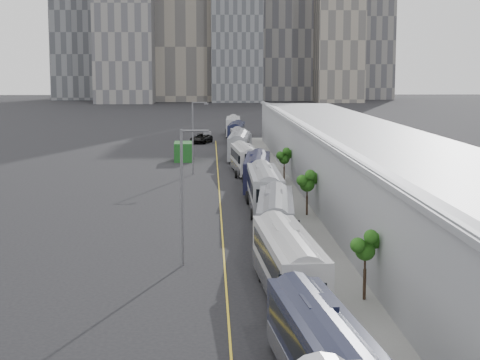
{
  "coord_description": "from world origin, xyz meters",
  "views": [
    {
      "loc": [
        -2.38,
        -10.63,
        13.0
      ],
      "look_at": [
        0.26,
        61.36,
        3.0
      ],
      "focal_mm": 60.0,
      "sensor_mm": 36.0,
      "label": 1
    }
  ],
  "objects_px": {
    "bus_6": "(245,161)",
    "street_lamp_far": "(194,133)",
    "bus_3": "(276,223)",
    "bus_9": "(236,134)",
    "bus_2": "(288,269)",
    "bus_4": "(264,193)",
    "street_lamp_near": "(185,188)",
    "bus_7": "(239,148)",
    "suv": "(201,138)",
    "bus_10": "(233,128)",
    "bus_8": "(240,142)",
    "bus_5": "(257,175)",
    "shipping_container": "(183,152)"
  },
  "relations": [
    {
      "from": "bus_4",
      "to": "bus_10",
      "type": "bearing_deg",
      "value": 90.77
    },
    {
      "from": "bus_2",
      "to": "suv",
      "type": "distance_m",
      "value": 96.65
    },
    {
      "from": "bus_6",
      "to": "suv",
      "type": "distance_m",
      "value": 41.89
    },
    {
      "from": "bus_5",
      "to": "street_lamp_far",
      "type": "xyz_separation_m",
      "value": [
        -7.09,
        12.66,
        3.59
      ]
    },
    {
      "from": "bus_3",
      "to": "bus_7",
      "type": "xyz_separation_m",
      "value": [
        -0.69,
        56.87,
        0.06
      ]
    },
    {
      "from": "bus_6",
      "to": "street_lamp_far",
      "type": "distance_m",
      "value": 7.31
    },
    {
      "from": "bus_4",
      "to": "suv",
      "type": "relative_size",
      "value": 2.24
    },
    {
      "from": "bus_7",
      "to": "street_lamp_near",
      "type": "relative_size",
      "value": 1.48
    },
    {
      "from": "shipping_container",
      "to": "bus_3",
      "type": "bearing_deg",
      "value": -82.1
    },
    {
      "from": "bus_6",
      "to": "bus_4",
      "type": "bearing_deg",
      "value": -92.49
    },
    {
      "from": "bus_4",
      "to": "street_lamp_near",
      "type": "height_order",
      "value": "street_lamp_near"
    },
    {
      "from": "bus_3",
      "to": "bus_6",
      "type": "height_order",
      "value": "bus_3"
    },
    {
      "from": "bus_10",
      "to": "street_lamp_near",
      "type": "bearing_deg",
      "value": -91.48
    },
    {
      "from": "shipping_container",
      "to": "bus_4",
      "type": "bearing_deg",
      "value": -78.87
    },
    {
      "from": "bus_6",
      "to": "street_lamp_far",
      "type": "bearing_deg",
      "value": -177.36
    },
    {
      "from": "bus_3",
      "to": "bus_4",
      "type": "xyz_separation_m",
      "value": [
        0.12,
        14.26,
        0.09
      ]
    },
    {
      "from": "bus_2",
      "to": "bus_4",
      "type": "height_order",
      "value": "bus_4"
    },
    {
      "from": "bus_8",
      "to": "suv",
      "type": "relative_size",
      "value": 2.01
    },
    {
      "from": "bus_10",
      "to": "street_lamp_far",
      "type": "bearing_deg",
      "value": -94.5
    },
    {
      "from": "bus_3",
      "to": "bus_4",
      "type": "relative_size",
      "value": 0.96
    },
    {
      "from": "shipping_container",
      "to": "bus_10",
      "type": "bearing_deg",
      "value": 77.72
    },
    {
      "from": "bus_8",
      "to": "bus_6",
      "type": "bearing_deg",
      "value": -93.39
    },
    {
      "from": "bus_10",
      "to": "suv",
      "type": "height_order",
      "value": "bus_10"
    },
    {
      "from": "bus_9",
      "to": "bus_7",
      "type": "bearing_deg",
      "value": -85.81
    },
    {
      "from": "shipping_container",
      "to": "bus_2",
      "type": "bearing_deg",
      "value": -84.28
    },
    {
      "from": "bus_10",
      "to": "shipping_container",
      "type": "distance_m",
      "value": 43.09
    },
    {
      "from": "bus_7",
      "to": "street_lamp_near",
      "type": "height_order",
      "value": "street_lamp_near"
    },
    {
      "from": "bus_7",
      "to": "bus_5",
      "type": "bearing_deg",
      "value": -83.36
    },
    {
      "from": "street_lamp_far",
      "to": "bus_10",
      "type": "bearing_deg",
      "value": 83.61
    },
    {
      "from": "bus_10",
      "to": "bus_5",
      "type": "bearing_deg",
      "value": -87.56
    },
    {
      "from": "bus_7",
      "to": "suv",
      "type": "height_order",
      "value": "bus_7"
    },
    {
      "from": "bus_6",
      "to": "bus_8",
      "type": "relative_size",
      "value": 1.01
    },
    {
      "from": "bus_3",
      "to": "bus_7",
      "type": "relative_size",
      "value": 0.96
    },
    {
      "from": "bus_6",
      "to": "bus_10",
      "type": "xyz_separation_m",
      "value": [
        0.15,
        56.57,
        0.12
      ]
    },
    {
      "from": "street_lamp_far",
      "to": "bus_3",
      "type": "bearing_deg",
      "value": -80.29
    },
    {
      "from": "bus_9",
      "to": "suv",
      "type": "xyz_separation_m",
      "value": [
        -6.33,
        -2.03,
        -0.68
      ]
    },
    {
      "from": "bus_2",
      "to": "bus_3",
      "type": "bearing_deg",
      "value": 85.1
    },
    {
      "from": "street_lamp_near",
      "to": "shipping_container",
      "type": "bearing_deg",
      "value": 92.05
    },
    {
      "from": "bus_4",
      "to": "bus_5",
      "type": "bearing_deg",
      "value": 89.92
    },
    {
      "from": "bus_9",
      "to": "street_lamp_far",
      "type": "relative_size",
      "value": 1.39
    },
    {
      "from": "bus_8",
      "to": "bus_9",
      "type": "bearing_deg",
      "value": 88.03
    },
    {
      "from": "bus_9",
      "to": "bus_3",
      "type": "bearing_deg",
      "value": -84.68
    },
    {
      "from": "bus_3",
      "to": "bus_9",
      "type": "bearing_deg",
      "value": 95.08
    },
    {
      "from": "bus_3",
      "to": "bus_6",
      "type": "distance_m",
      "value": 40.82
    },
    {
      "from": "street_lamp_near",
      "to": "bus_3",
      "type": "bearing_deg",
      "value": 45.12
    },
    {
      "from": "bus_7",
      "to": "street_lamp_far",
      "type": "relative_size",
      "value": 1.5
    },
    {
      "from": "bus_9",
      "to": "street_lamp_near",
      "type": "bearing_deg",
      "value": -88.82
    },
    {
      "from": "bus_8",
      "to": "bus_3",
      "type": "bearing_deg",
      "value": -92.29
    },
    {
      "from": "bus_8",
      "to": "shipping_container",
      "type": "relative_size",
      "value": 2.3
    },
    {
      "from": "bus_6",
      "to": "shipping_container",
      "type": "distance_m",
      "value": 16.47
    }
  ]
}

